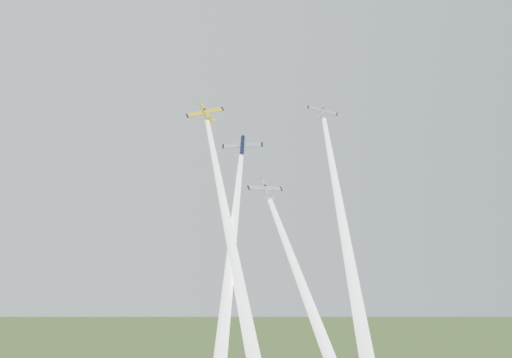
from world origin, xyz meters
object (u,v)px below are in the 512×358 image
(plane_yellow, at_px, (206,113))
(plane_silver_right, at_px, (323,111))
(plane_navy, at_px, (242,146))
(plane_silver_low, at_px, (266,189))

(plane_yellow, bearing_deg, plane_silver_right, -11.77)
(plane_yellow, distance_m, plane_navy, 13.21)
(plane_yellow, xyz_separation_m, plane_silver_low, (9.53, -16.08, -18.47))
(plane_yellow, bearing_deg, plane_silver_low, -61.31)
(plane_navy, height_order, plane_silver_low, plane_navy)
(plane_silver_right, distance_m, plane_silver_low, 27.48)
(plane_silver_right, xyz_separation_m, plane_silver_low, (-15.77, -11.71, -19.22))
(plane_yellow, height_order, plane_navy, plane_yellow)
(plane_navy, relative_size, plane_silver_low, 1.20)
(plane_yellow, distance_m, plane_silver_low, 26.28)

